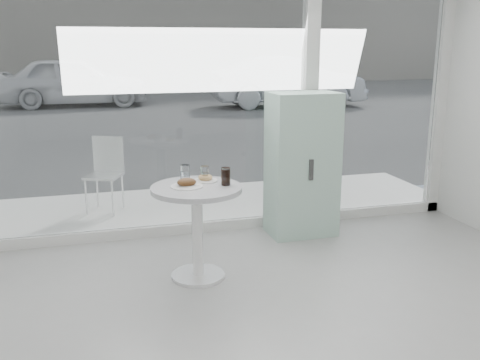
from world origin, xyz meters
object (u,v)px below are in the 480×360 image
object	(u,v)px
car_white	(74,81)
plate_fritter	(187,184)
water_tumbler_b	(205,174)
patio_chair	(105,169)
car_silver	(288,82)
main_table	(197,213)
mint_cabinet	(302,165)
cola_glass	(226,177)
plate_donut	(205,179)
water_tumbler_a	(185,173)

from	to	relation	value
car_white	plate_fritter	xyz separation A→B (m)	(1.11, -13.44, 0.04)
plate_fritter	water_tumbler_b	distance (m)	0.25
water_tumbler_b	patio_chair	bearing A→B (deg)	113.00
car_silver	water_tumbler_b	distance (m)	12.46
main_table	water_tumbler_b	xyz separation A→B (m)	(0.10, 0.18, 0.27)
car_silver	water_tumbler_b	xyz separation A→B (m)	(-5.02, -11.40, 0.06)
main_table	mint_cabinet	size ratio (longest dim) A/B	0.55
car_silver	cola_glass	world-z (taller)	car_silver
mint_cabinet	car_silver	xyz separation A→B (m)	(3.92, 10.81, 0.05)
plate_donut	plate_fritter	bearing A→B (deg)	-141.71
car_white	patio_chair	bearing A→B (deg)	-176.25
plate_donut	water_tumbler_a	xyz separation A→B (m)	(-0.15, 0.10, 0.04)
mint_cabinet	water_tumbler_b	bearing A→B (deg)	-152.68
plate_fritter	water_tumbler_b	bearing A→B (deg)	44.97
patio_chair	mint_cabinet	bearing A→B (deg)	-8.17
patio_chair	water_tumbler_a	bearing A→B (deg)	-46.58
patio_chair	cola_glass	distance (m)	2.18
main_table	plate_fritter	size ratio (longest dim) A/B	3.06
main_table	cola_glass	xyz separation A→B (m)	(0.23, -0.02, 0.29)
main_table	car_silver	world-z (taller)	car_silver
patio_chair	car_white	world-z (taller)	car_white
car_silver	plate_fritter	size ratio (longest dim) A/B	18.31
patio_chair	car_silver	bearing A→B (deg)	83.26
water_tumbler_a	plate_donut	bearing A→B (deg)	-32.78
water_tumbler_a	mint_cabinet	bearing A→B (deg)	23.13
mint_cabinet	plate_donut	distance (m)	1.28
mint_cabinet	cola_glass	bearing A→B (deg)	-141.77
plate_donut	cola_glass	xyz separation A→B (m)	(0.13, -0.16, 0.05)
mint_cabinet	water_tumbler_a	world-z (taller)	mint_cabinet
main_table	cola_glass	size ratio (longest dim) A/B	5.45
mint_cabinet	plate_fritter	distance (m)	1.50
patio_chair	plate_fritter	bearing A→B (deg)	-49.42
water_tumbler_a	car_white	bearing A→B (deg)	94.91
car_silver	plate_fritter	distance (m)	12.69
main_table	mint_cabinet	distance (m)	1.44
plate_donut	water_tumbler_b	distance (m)	0.05
water_tumbler_b	cola_glass	world-z (taller)	cola_glass
mint_cabinet	cola_glass	size ratio (longest dim) A/B	9.98
car_white	mint_cabinet	bearing A→B (deg)	-168.25
car_silver	water_tumbler_b	size ratio (longest dim) A/B	39.26
car_silver	plate_donut	world-z (taller)	car_silver
mint_cabinet	car_silver	bearing A→B (deg)	69.14
plate_donut	cola_glass	world-z (taller)	cola_glass
cola_glass	plate_fritter	bearing A→B (deg)	175.44
patio_chair	plate_donut	world-z (taller)	patio_chair
water_tumbler_a	water_tumbler_b	distance (m)	0.16
patio_chair	water_tumbler_b	bearing A→B (deg)	-42.83
main_table	plate_donut	world-z (taller)	plate_donut
mint_cabinet	patio_chair	xyz separation A→B (m)	(-1.85, 1.17, -0.19)
patio_chair	car_silver	size ratio (longest dim) A/B	0.18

